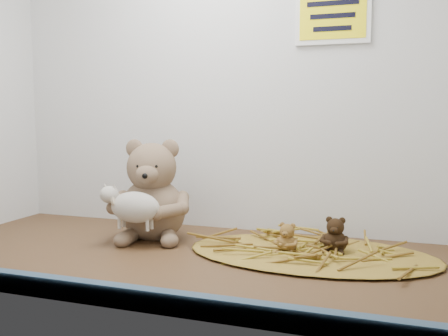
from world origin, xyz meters
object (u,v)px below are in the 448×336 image
(toy_lamb, at_px, (135,207))
(main_teddy, at_px, (152,189))
(mini_teddy_brown, at_px, (335,233))
(mini_teddy_tan, at_px, (287,236))

(toy_lamb, bearing_deg, main_teddy, 90.00)
(toy_lamb, distance_m, mini_teddy_brown, 0.46)
(mini_teddy_tan, bearing_deg, mini_teddy_brown, 26.25)
(main_teddy, distance_m, mini_teddy_tan, 0.37)
(main_teddy, height_order, mini_teddy_tan, main_teddy)
(toy_lamb, relative_size, mini_teddy_tan, 2.40)
(mini_teddy_tan, bearing_deg, main_teddy, 177.54)
(mini_teddy_tan, height_order, mini_teddy_brown, mini_teddy_brown)
(toy_lamb, height_order, mini_teddy_tan, toy_lamb)
(mini_teddy_tan, relative_size, mini_teddy_brown, 0.84)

